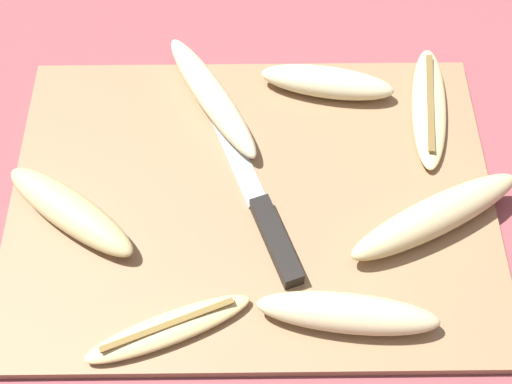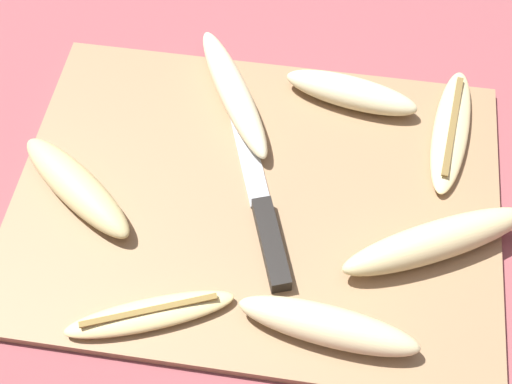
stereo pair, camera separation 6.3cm
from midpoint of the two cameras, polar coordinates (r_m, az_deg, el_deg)
The scene contains 10 objects.
ground_plane at distance 0.75m, azimuth 2.40°, elevation -1.07°, with size 4.00×4.00×0.00m, color #93474C.
cutting_board at distance 0.74m, azimuth 2.42°, elevation -0.83°, with size 0.50×0.37×0.01m.
knife at distance 0.72m, azimuth 3.28°, elevation -2.52°, with size 0.10×0.24×0.02m.
banana_cream_curved at distance 0.81m, azimuth 9.84°, elevation 7.71°, with size 0.16×0.07×0.03m.
banana_spotted_left at distance 0.74m, azimuth -11.85°, elevation 0.26°, with size 0.16×0.13×0.03m.
banana_pale_long at distance 0.80m, azimuth 0.45°, elevation 7.88°, with size 0.12×0.19×0.03m.
banana_mellow_near at distance 0.81m, azimuth 17.49°, elevation 4.62°, with size 0.06×0.18×0.02m.
banana_ripe_center at distance 0.72m, azimuth 16.65°, elevation -3.96°, with size 0.19×0.12×0.04m.
banana_soft_right at distance 0.66m, azimuth 8.56°, elevation -10.74°, with size 0.17×0.06×0.04m.
banana_golden_short at distance 0.67m, azimuth -5.81°, elevation -9.90°, with size 0.16×0.09×0.02m.
Camera 2 is at (0.06, -0.39, 0.64)m, focal length 50.00 mm.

